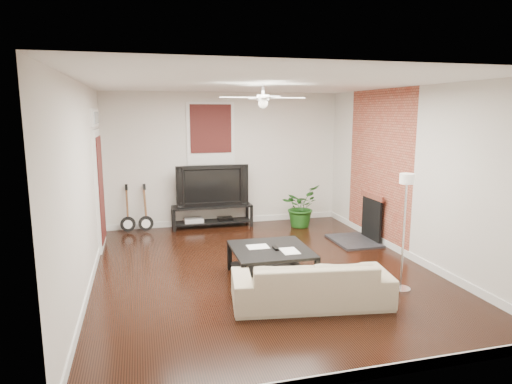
% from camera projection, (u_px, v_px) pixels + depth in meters
% --- Properties ---
extents(room, '(5.01, 6.01, 2.81)m').
position_uv_depth(room, '(263.00, 180.00, 6.61)').
color(room, black).
rests_on(room, ground).
extents(brick_accent, '(0.02, 2.20, 2.80)m').
position_uv_depth(brick_accent, '(379.00, 167.00, 8.18)').
color(brick_accent, '#A54835').
rests_on(brick_accent, floor).
extents(fireplace, '(0.80, 1.10, 0.92)m').
position_uv_depth(fireplace, '(362.00, 218.00, 8.27)').
color(fireplace, black).
rests_on(fireplace, floor).
extents(window_back, '(1.00, 0.06, 1.30)m').
position_uv_depth(window_back, '(211.00, 134.00, 9.26)').
color(window_back, black).
rests_on(window_back, wall_back).
extents(door_left, '(0.08, 1.00, 2.50)m').
position_uv_depth(door_left, '(99.00, 178.00, 7.83)').
color(door_left, white).
rests_on(door_left, wall_left).
extents(tv_stand, '(1.67, 0.45, 0.47)m').
position_uv_depth(tv_stand, '(212.00, 216.00, 9.38)').
color(tv_stand, black).
rests_on(tv_stand, floor).
extents(tv, '(1.50, 0.20, 0.86)m').
position_uv_depth(tv, '(211.00, 185.00, 9.28)').
color(tv, black).
rests_on(tv, tv_stand).
extents(coffee_table, '(1.12, 1.12, 0.46)m').
position_uv_depth(coffee_table, '(271.00, 263.00, 6.46)').
color(coffee_table, black).
rests_on(coffee_table, floor).
extents(sofa, '(2.07, 1.06, 0.58)m').
position_uv_depth(sofa, '(311.00, 282.00, 5.60)').
color(sofa, tan).
rests_on(sofa, floor).
extents(floor_lamp, '(0.30, 0.30, 1.62)m').
position_uv_depth(floor_lamp, '(404.00, 233.00, 5.94)').
color(floor_lamp, silver).
rests_on(floor_lamp, floor).
extents(potted_plant, '(1.04, 1.04, 0.87)m').
position_uv_depth(potted_plant, '(300.00, 206.00, 9.37)').
color(potted_plant, '#1D5317').
rests_on(potted_plant, floor).
extents(guitar_left, '(0.31, 0.22, 0.97)m').
position_uv_depth(guitar_left, '(127.00, 209.00, 8.88)').
color(guitar_left, black).
rests_on(guitar_left, floor).
extents(guitar_right, '(0.33, 0.25, 0.97)m').
position_uv_depth(guitar_right, '(145.00, 208.00, 8.94)').
color(guitar_right, black).
rests_on(guitar_right, floor).
extents(ceiling_fan, '(1.24, 1.24, 0.32)m').
position_uv_depth(ceiling_fan, '(263.00, 98.00, 6.39)').
color(ceiling_fan, white).
rests_on(ceiling_fan, ceiling).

